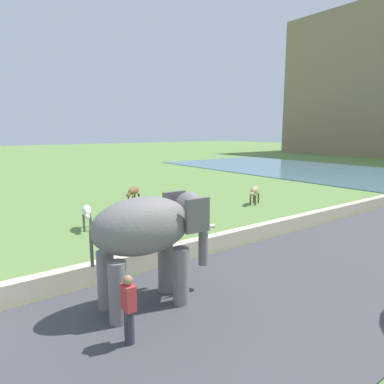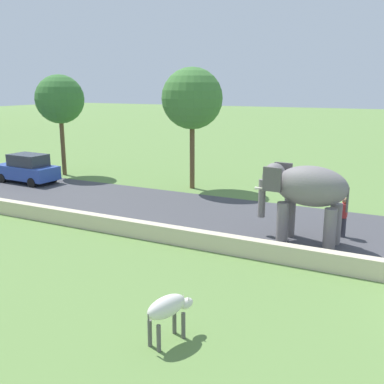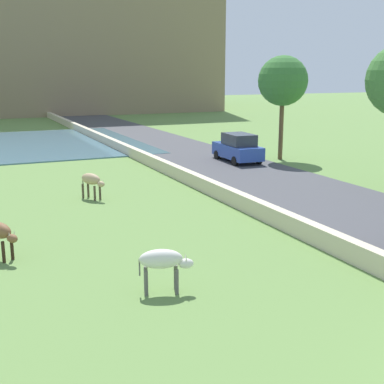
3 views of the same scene
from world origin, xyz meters
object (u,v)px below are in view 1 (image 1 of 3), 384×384
at_px(cow_white, 87,212).
at_px(cow_brown, 133,192).
at_px(person_beside_elephant, 129,309).
at_px(elephant, 151,232).
at_px(cow_tan, 254,191).

relative_size(cow_white, cow_brown, 1.06).
bearing_deg(person_beside_elephant, cow_brown, 152.68).
bearing_deg(cow_brown, cow_white, -49.85).
bearing_deg(cow_white, elephant, -8.18).
bearing_deg(person_beside_elephant, elephant, 134.46).
xyz_separation_m(elephant, cow_white, (-8.13, 1.17, -1.20)).
bearing_deg(cow_white, cow_brown, 130.15).
xyz_separation_m(cow_tan, cow_brown, (-4.30, -6.33, 0.00)).
bearing_deg(cow_brown, person_beside_elephant, -27.32).
xyz_separation_m(person_beside_elephant, cow_tan, (-8.68, 13.03, -0.04)).
height_order(elephant, cow_white, elephant).
bearing_deg(cow_tan, person_beside_elephant, -56.35).
height_order(cow_tan, cow_white, same).
relative_size(cow_tan, cow_white, 0.97).
height_order(person_beside_elephant, cow_tan, person_beside_elephant).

